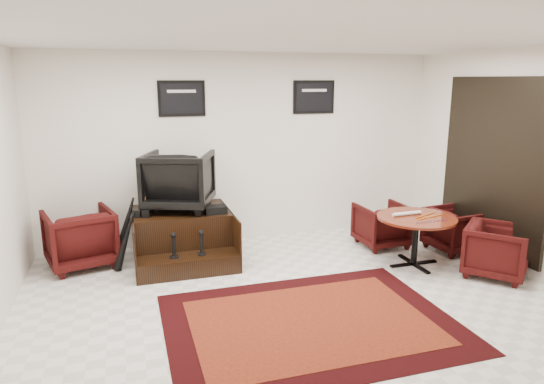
{
  "coord_description": "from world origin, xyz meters",
  "views": [
    {
      "loc": [
        -1.73,
        -4.52,
        2.41
      ],
      "look_at": [
        -0.05,
        0.9,
        1.09
      ],
      "focal_mm": 32.0,
      "sensor_mm": 36.0,
      "label": 1
    }
  ],
  "objects_px": {
    "shine_podium": "(182,237)",
    "armchair_side": "(80,235)",
    "shine_chair": "(179,178)",
    "table_chair_window": "(455,227)",
    "table_chair_corner": "(497,248)",
    "meeting_table": "(416,223)",
    "table_chair_back": "(382,223)"
  },
  "relations": [
    {
      "from": "shine_podium",
      "to": "table_chair_window",
      "type": "distance_m",
      "value": 3.87
    },
    {
      "from": "table_chair_back",
      "to": "table_chair_corner",
      "type": "height_order",
      "value": "table_chair_corner"
    },
    {
      "from": "shine_chair",
      "to": "table_chair_window",
      "type": "xyz_separation_m",
      "value": [
        3.78,
        -0.95,
        -0.77
      ]
    },
    {
      "from": "armchair_side",
      "to": "table_chair_corner",
      "type": "distance_m",
      "value": 5.34
    },
    {
      "from": "table_chair_window",
      "to": "shine_chair",
      "type": "bearing_deg",
      "value": 69.13
    },
    {
      "from": "shine_chair",
      "to": "table_chair_window",
      "type": "distance_m",
      "value": 3.97
    },
    {
      "from": "shine_podium",
      "to": "table_chair_corner",
      "type": "height_order",
      "value": "table_chair_corner"
    },
    {
      "from": "meeting_table",
      "to": "table_chair_back",
      "type": "distance_m",
      "value": 0.85
    },
    {
      "from": "armchair_side",
      "to": "meeting_table",
      "type": "relative_size",
      "value": 0.82
    },
    {
      "from": "meeting_table",
      "to": "table_chair_corner",
      "type": "distance_m",
      "value": 1.01
    },
    {
      "from": "armchair_side",
      "to": "table_chair_corner",
      "type": "height_order",
      "value": "armchair_side"
    },
    {
      "from": "table_chair_corner",
      "to": "meeting_table",
      "type": "bearing_deg",
      "value": 99.29
    },
    {
      "from": "shine_chair",
      "to": "armchair_side",
      "type": "xyz_separation_m",
      "value": [
        -1.31,
        -0.01,
        -0.69
      ]
    },
    {
      "from": "shine_podium",
      "to": "meeting_table",
      "type": "relative_size",
      "value": 1.31
    },
    {
      "from": "armchair_side",
      "to": "meeting_table",
      "type": "bearing_deg",
      "value": 147.21
    },
    {
      "from": "table_chair_corner",
      "to": "table_chair_window",
      "type": "bearing_deg",
      "value": 41.78
    },
    {
      "from": "armchair_side",
      "to": "meeting_table",
      "type": "height_order",
      "value": "armchair_side"
    },
    {
      "from": "shine_podium",
      "to": "shine_chair",
      "type": "relative_size",
      "value": 1.51
    },
    {
      "from": "shine_podium",
      "to": "shine_chair",
      "type": "height_order",
      "value": "shine_chair"
    },
    {
      "from": "table_chair_corner",
      "to": "armchair_side",
      "type": "bearing_deg",
      "value": 117.47
    },
    {
      "from": "shine_podium",
      "to": "armchair_side",
      "type": "relative_size",
      "value": 1.6
    },
    {
      "from": "shine_chair",
      "to": "table_chair_corner",
      "type": "xyz_separation_m",
      "value": [
        3.67,
        -1.9,
        -0.75
      ]
    },
    {
      "from": "shine_chair",
      "to": "shine_podium",
      "type": "bearing_deg",
      "value": 110.73
    },
    {
      "from": "table_chair_back",
      "to": "table_chair_corner",
      "type": "xyz_separation_m",
      "value": [
        0.79,
        -1.44,
        0.01
      ]
    },
    {
      "from": "shine_podium",
      "to": "armchair_side",
      "type": "bearing_deg",
      "value": 174.32
    },
    {
      "from": "table_chair_window",
      "to": "table_chair_corner",
      "type": "relative_size",
      "value": 0.95
    },
    {
      "from": "shine_podium",
      "to": "meeting_table",
      "type": "bearing_deg",
      "value": -21.51
    },
    {
      "from": "table_chair_corner",
      "to": "shine_podium",
      "type": "bearing_deg",
      "value": 112.61
    },
    {
      "from": "shine_chair",
      "to": "armchair_side",
      "type": "relative_size",
      "value": 1.05
    },
    {
      "from": "shine_chair",
      "to": "table_chair_back",
      "type": "distance_m",
      "value": 3.02
    },
    {
      "from": "shine_chair",
      "to": "meeting_table",
      "type": "height_order",
      "value": "shine_chair"
    },
    {
      "from": "table_chair_window",
      "to": "table_chair_corner",
      "type": "distance_m",
      "value": 0.96
    }
  ]
}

